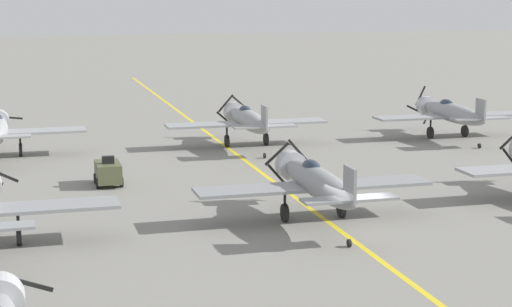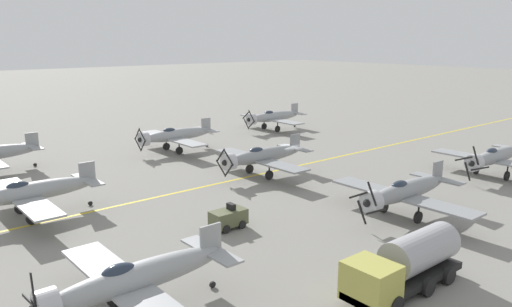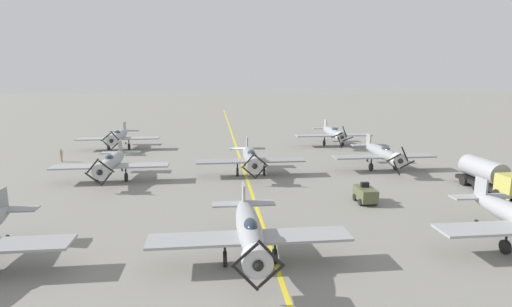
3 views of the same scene
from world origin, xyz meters
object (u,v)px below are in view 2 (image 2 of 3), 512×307
at_px(ground_crew_walking, 206,125).
at_px(airplane_mid_center, 262,156).
at_px(airplane_far_left, 134,279).
at_px(airplane_mid_left, 405,191).
at_px(airplane_near_left, 495,157).
at_px(fuel_tanker, 405,264).
at_px(airplane_near_right, 273,117).
at_px(airplane_mid_right, 175,135).
at_px(tow_tractor, 228,218).
at_px(airplane_far_center, 29,193).

bearing_deg(ground_crew_walking, airplane_mid_center, 158.20).
relative_size(airplane_far_left, airplane_mid_left, 1.00).
xyz_separation_m(airplane_near_left, ground_crew_walking, (38.55, 7.77, -1.08)).
height_order(fuel_tanker, ground_crew_walking, fuel_tanker).
relative_size(airplane_near_right, airplane_near_left, 1.00).
distance_m(airplane_near_right, ground_crew_walking, 9.90).
relative_size(airplane_mid_right, tow_tractor, 4.62).
xyz_separation_m(airplane_far_left, tow_tractor, (6.48, -10.49, -1.22)).
bearing_deg(airplane_far_center, airplane_mid_right, -42.49).
bearing_deg(tow_tractor, ground_crew_walking, -31.87).
bearing_deg(airplane_far_center, fuel_tanker, -138.73).
height_order(airplane_far_center, ground_crew_walking, airplane_far_center).
bearing_deg(airplane_near_left, airplane_mid_center, 58.87).
bearing_deg(ground_crew_walking, airplane_far_center, 125.24).
bearing_deg(airplane_mid_left, airplane_near_left, -73.97).
bearing_deg(airplane_mid_center, airplane_mid_right, -5.82).
relative_size(airplane_far_left, ground_crew_walking, 7.03).
height_order(airplane_near_right, tow_tractor, airplane_near_right).
distance_m(airplane_far_left, airplane_near_left, 38.72).
distance_m(airplane_far_left, fuel_tanker, 14.09).
height_order(airplane_near_right, fuel_tanker, airplane_near_right).
height_order(airplane_mid_right, airplane_mid_center, same).
distance_m(airplane_mid_right, airplane_near_right, 18.93).
distance_m(airplane_mid_center, fuel_tanker, 24.24).
height_order(airplane_far_left, airplane_near_left, airplane_far_left).
relative_size(airplane_near_right, ground_crew_walking, 7.03).
distance_m(airplane_near_right, airplane_mid_center, 25.38).
xyz_separation_m(airplane_mid_right, airplane_near_left, (-29.68, -18.26, 0.00)).
xyz_separation_m(tow_tractor, ground_crew_walking, (32.90, -20.45, 0.14)).
distance_m(airplane_mid_left, ground_crew_walking, 40.50).
bearing_deg(tow_tractor, airplane_mid_right, -22.53).
xyz_separation_m(airplane_mid_right, tow_tractor, (-24.03, 9.97, -1.22)).
distance_m(airplane_mid_right, airplane_mid_left, 30.70).
xyz_separation_m(airplane_far_left, airplane_mid_left, (-0.14, -22.15, 0.00)).
height_order(airplane_mid_right, airplane_near_right, same).
bearing_deg(airplane_mid_center, fuel_tanker, 148.29).
bearing_deg(airplane_near_left, airplane_far_left, 100.68).
height_order(airplane_near_left, fuel_tanker, airplane_near_left).
bearing_deg(airplane_mid_left, airplane_mid_center, 15.25).
bearing_deg(airplane_near_left, ground_crew_walking, 20.86).
bearing_deg(airplane_far_left, fuel_tanker, -115.92).
bearing_deg(airplane_near_left, airplane_mid_left, 102.80).
xyz_separation_m(airplane_far_left, fuel_tanker, (-6.82, -12.32, -0.50)).
bearing_deg(airplane_far_center, tow_tractor, -122.61).
bearing_deg(fuel_tanker, ground_crew_walking, -21.95).
xyz_separation_m(airplane_near_left, airplane_far_center, (16.89, 38.44, 0.00)).
bearing_deg(airplane_mid_center, airplane_far_left, 116.49).
bearing_deg(airplane_mid_center, airplane_far_center, 74.77).
height_order(airplane_mid_right, fuel_tanker, airplane_mid_right).
xyz_separation_m(airplane_mid_left, tow_tractor, (6.62, 11.66, -1.22)).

